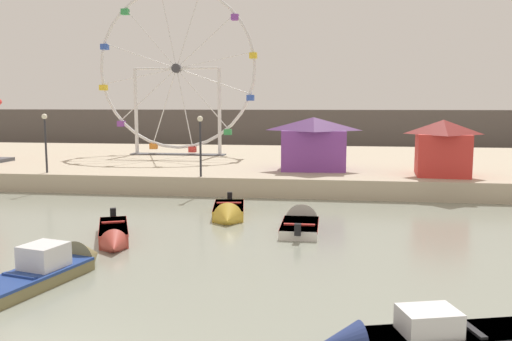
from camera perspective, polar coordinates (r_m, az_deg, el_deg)
The scene contains 12 objects.
quay_promenade at distance 40.31m, azimuth -0.47°, elevation 0.72°, with size 110.00×23.30×1.07m, color #B7A88E.
distant_town_skyline at distance 65.32m, azimuth 2.85°, elevation 4.65°, with size 140.00×3.00×4.40m, color #564C47.
motorboat_white_red_stripe at distance 21.97m, azimuth 4.87°, elevation -5.66°, with size 1.47×3.84×1.37m.
motorboat_olive_wood at distance 16.89m, azimuth -20.96°, elevation -9.68°, with size 2.37×4.90×1.51m.
motorboat_navy_blue at distance 11.86m, azimuth 16.44°, elevation -17.05°, with size 5.10×2.42×1.22m.
motorboat_mustard_yellow at distance 23.61m, azimuth -3.01°, elevation -4.60°, with size 1.93×4.16×1.28m.
motorboat_faded_red at distance 20.29m, azimuth -15.14°, elevation -6.74°, with size 2.56×4.26×1.07m.
ferris_wheel_white_frame at distance 42.41m, azimuth -8.58°, elevation 10.58°, with size 12.70×1.20×13.09m.
carnival_booth_purple_stall at distance 32.51m, azimuth 6.20°, elevation 3.03°, with size 4.35×3.45×3.22m.
carnival_booth_red_striped at distance 31.50m, azimuth 19.51°, elevation 2.45°, with size 3.37×3.59×3.14m.
promenade_lamp_near at distance 33.21m, azimuth -21.82°, elevation 3.72°, with size 0.32×0.32×3.46m.
promenade_lamp_far at distance 29.30m, azimuth -6.04°, elevation 3.70°, with size 0.32×0.32×3.37m.
Camera 1 is at (5.95, -8.43, 5.07)m, focal length 37.02 mm.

